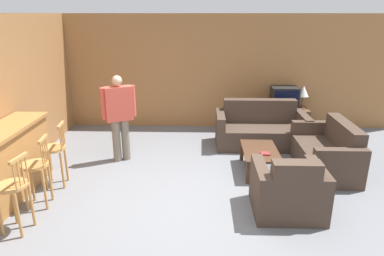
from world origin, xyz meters
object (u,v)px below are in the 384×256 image
at_px(coffee_table, 260,153).
at_px(tv_unit, 282,120).
at_px(table_lamp, 303,92).
at_px(couch_far, 260,130).
at_px(tv, 284,98).
at_px(bar_chair_far, 55,153).
at_px(bar_chair_near, 14,192).
at_px(bar_chair_mid, 37,170).
at_px(person_by_window, 119,114).
at_px(armchair_near, 288,192).
at_px(book_on_table, 265,154).
at_px(loveseat_right, 327,153).

relative_size(coffee_table, tv_unit, 0.90).
bearing_deg(coffee_table, table_lamp, 59.28).
bearing_deg(tv_unit, couch_far, -126.85).
xyz_separation_m(coffee_table, tv, (0.84, 2.10, 0.46)).
relative_size(bar_chair_far, couch_far, 0.56).
height_order(tv_unit, tv, tv).
bearing_deg(bar_chair_near, bar_chair_mid, 89.99).
distance_m(tv, person_by_window, 3.72).
relative_size(tv, table_lamp, 1.12).
height_order(bar_chair_near, coffee_table, bar_chair_near).
distance_m(bar_chair_near, tv, 5.68).
relative_size(armchair_near, person_by_window, 0.58).
height_order(bar_chair_far, tv_unit, bar_chair_far).
height_order(bar_chair_far, tv, tv).
height_order(bar_chair_near, book_on_table, bar_chair_near).
distance_m(coffee_table, book_on_table, 0.21).
bearing_deg(table_lamp, loveseat_right, -92.41).
xyz_separation_m(bar_chair_near, tv_unit, (4.11, 3.91, -0.27)).
relative_size(bar_chair_far, book_on_table, 6.96).
relative_size(tv_unit, person_by_window, 0.70).
bearing_deg(bar_chair_far, bar_chair_near, -90.00).
xyz_separation_m(bar_chair_far, coffee_table, (3.28, 0.59, -0.21)).
bearing_deg(tv_unit, bar_chair_near, -136.45).
height_order(bar_chair_near, loveseat_right, bar_chair_near).
bearing_deg(bar_chair_near, loveseat_right, 23.26).
bearing_deg(loveseat_right, book_on_table, -164.90).
distance_m(bar_chair_far, person_by_window, 1.33).
relative_size(tv_unit, tv, 1.89).
bearing_deg(book_on_table, loveseat_right, 15.10).
bearing_deg(person_by_window, bar_chair_mid, -116.19).
bearing_deg(bar_chair_mid, tv_unit, 38.81).
xyz_separation_m(couch_far, coffee_table, (-0.21, -1.27, 0.02)).
distance_m(loveseat_right, tv, 2.08).
distance_m(bar_chair_near, coffee_table, 3.75).
bearing_deg(couch_far, tv, 53.05).
relative_size(armchair_near, book_on_table, 6.29).
bearing_deg(coffee_table, bar_chair_far, -169.74).
distance_m(bar_chair_far, book_on_table, 3.35).
distance_m(tv_unit, book_on_table, 2.44).
bearing_deg(tv, coffee_table, -111.68).
bearing_deg(table_lamp, tv_unit, 180.00).
xyz_separation_m(loveseat_right, table_lamp, (0.08, 2.00, 0.62)).
bearing_deg(book_on_table, bar_chair_far, -173.18).
height_order(tv_unit, table_lamp, table_lamp).
distance_m(couch_far, loveseat_right, 1.51).
xyz_separation_m(couch_far, book_on_table, (-0.16, -1.46, 0.09)).
distance_m(tv_unit, person_by_window, 3.77).
xyz_separation_m(couch_far, tv, (0.63, 0.84, 0.49)).
bearing_deg(person_by_window, armchair_near, -32.57).
bearing_deg(bar_chair_near, tv_unit, 43.55).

